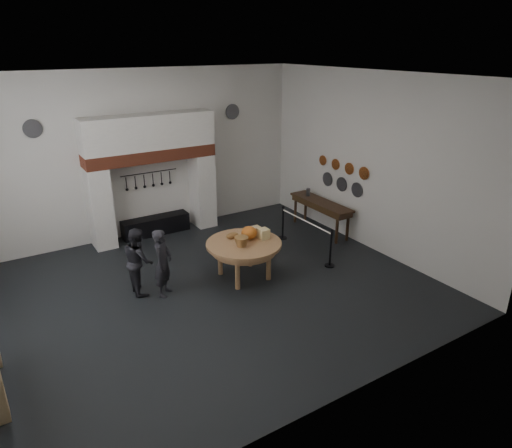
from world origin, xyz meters
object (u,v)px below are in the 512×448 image
visitor_near (163,263)px  side_table (321,202)px  iron_range (156,225)px  visitor_far (138,261)px  work_table (244,244)px  barrier_post_far (283,223)px  barrier_post_near (331,249)px

visitor_near → side_table: size_ratio=0.68×
iron_range → visitor_far: bearing=-116.2°
work_table → side_table: (3.29, 1.25, 0.03)m
work_table → side_table: size_ratio=0.78×
visitor_near → barrier_post_far: visitor_near is taller
side_table → barrier_post_far: size_ratio=2.44×
iron_range → visitor_far: visitor_far is taller
iron_range → visitor_near: bearing=-107.4°
work_table → barrier_post_far: (2.05, 1.36, -0.39)m
visitor_far → barrier_post_near: visitor_far is taller
visitor_near → visitor_far: (-0.40, 0.40, -0.01)m
barrier_post_far → work_table: bearing=-146.5°
work_table → side_table: side_table is taller
work_table → iron_range: bearing=102.8°
work_table → barrier_post_far: 2.49m
iron_range → barrier_post_far: barrier_post_far is taller
work_table → visitor_near: size_ratio=1.14×
iron_range → work_table: bearing=-77.2°
barrier_post_far → iron_range: bearing=142.3°
barrier_post_far → barrier_post_near: bearing=-90.0°
barrier_post_far → visitor_near: bearing=-164.0°
visitor_far → side_table: visitor_far is taller
barrier_post_near → barrier_post_far: 2.00m
work_table → barrier_post_far: barrier_post_far is taller
work_table → barrier_post_near: (2.05, -0.64, -0.39)m
side_table → barrier_post_far: (-1.24, 0.11, -0.42)m
visitor_near → barrier_post_far: bearing=-32.8°
visitor_far → barrier_post_far: (4.30, 0.72, -0.29)m
iron_range → side_table: (4.10, -2.32, 0.62)m
iron_range → work_table: (0.81, -3.57, 0.59)m
work_table → visitor_far: visitor_far is taller
visitor_far → barrier_post_near: 4.50m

